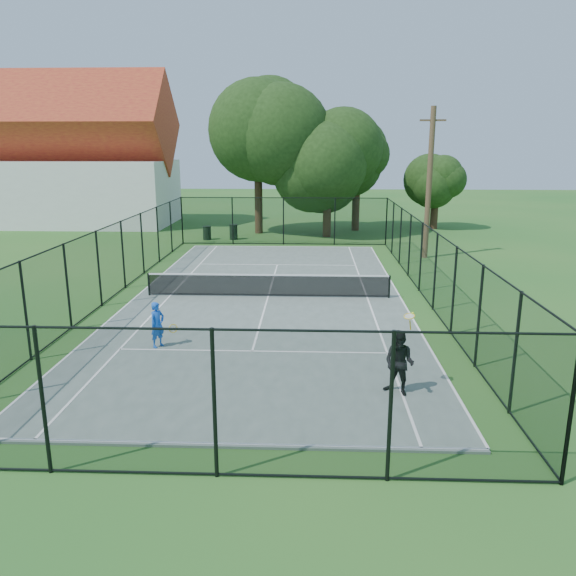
{
  "coord_description": "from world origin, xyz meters",
  "views": [
    {
      "loc": [
        1.76,
        -22.48,
        6.17
      ],
      "look_at": [
        0.95,
        -3.0,
        1.2
      ],
      "focal_mm": 35.0,
      "sensor_mm": 36.0,
      "label": 1
    }
  ],
  "objects_px": {
    "utility_pole": "(429,183)",
    "player_blue": "(157,325)",
    "player_black": "(399,363)",
    "trash_bin_left": "(207,233)",
    "tennis_net": "(268,284)",
    "trash_bin_right": "(234,232)"
  },
  "relations": [
    {
      "from": "player_black",
      "to": "player_blue",
      "type": "bearing_deg",
      "value": 155.67
    },
    {
      "from": "player_blue",
      "to": "tennis_net",
      "type": "bearing_deg",
      "value": 64.06
    },
    {
      "from": "trash_bin_left",
      "to": "player_black",
      "type": "bearing_deg",
      "value": -68.88
    },
    {
      "from": "tennis_net",
      "to": "player_black",
      "type": "bearing_deg",
      "value": -66.63
    },
    {
      "from": "utility_pole",
      "to": "player_black",
      "type": "bearing_deg",
      "value": -102.96
    },
    {
      "from": "player_black",
      "to": "trash_bin_right",
      "type": "bearing_deg",
      "value": 107.22
    },
    {
      "from": "tennis_net",
      "to": "player_blue",
      "type": "relative_size",
      "value": 7.01
    },
    {
      "from": "trash_bin_right",
      "to": "player_black",
      "type": "xyz_separation_m",
      "value": [
        7.46,
        -24.07,
        0.38
      ]
    },
    {
      "from": "tennis_net",
      "to": "player_blue",
      "type": "distance_m",
      "value": 6.79
    },
    {
      "from": "trash_bin_left",
      "to": "player_blue",
      "type": "distance_m",
      "value": 20.87
    },
    {
      "from": "tennis_net",
      "to": "player_blue",
      "type": "xyz_separation_m",
      "value": [
        -2.97,
        -6.11,
        0.2
      ]
    },
    {
      "from": "tennis_net",
      "to": "trash_bin_right",
      "type": "height_order",
      "value": "trash_bin_right"
    },
    {
      "from": "tennis_net",
      "to": "utility_pole",
      "type": "height_order",
      "value": "utility_pole"
    },
    {
      "from": "tennis_net",
      "to": "player_black",
      "type": "relative_size",
      "value": 4.95
    },
    {
      "from": "trash_bin_left",
      "to": "trash_bin_right",
      "type": "relative_size",
      "value": 0.9
    },
    {
      "from": "utility_pole",
      "to": "player_blue",
      "type": "bearing_deg",
      "value": -126.49
    },
    {
      "from": "utility_pole",
      "to": "player_blue",
      "type": "xyz_separation_m",
      "value": [
        -11.17,
        -15.11,
        -3.39
      ]
    },
    {
      "from": "tennis_net",
      "to": "trash_bin_left",
      "type": "height_order",
      "value": "tennis_net"
    },
    {
      "from": "trash_bin_right",
      "to": "utility_pole",
      "type": "bearing_deg",
      "value": -26.47
    },
    {
      "from": "player_black",
      "to": "trash_bin_left",
      "type": "bearing_deg",
      "value": 111.12
    },
    {
      "from": "utility_pole",
      "to": "trash_bin_right",
      "type": "bearing_deg",
      "value": 153.53
    },
    {
      "from": "player_blue",
      "to": "player_black",
      "type": "distance_m",
      "value": 7.65
    }
  ]
}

